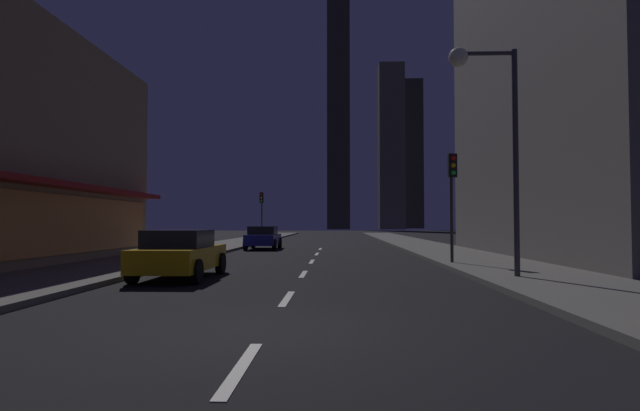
% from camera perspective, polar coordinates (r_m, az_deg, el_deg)
% --- Properties ---
extents(ground_plane, '(78.00, 136.00, 0.10)m').
position_cam_1_polar(ground_plane, '(39.78, 0.43, -4.46)').
color(ground_plane, black).
extents(sidewalk_right, '(4.00, 76.00, 0.15)m').
position_cam_1_polar(sidewalk_right, '(40.19, 10.48, -4.22)').
color(sidewalk_right, '#605E59').
rests_on(sidewalk_right, ground).
extents(sidewalk_left, '(4.00, 76.00, 0.15)m').
position_cam_1_polar(sidewalk_left, '(40.58, -9.53, -4.21)').
color(sidewalk_left, '#605E59').
rests_on(sidewalk_left, ground).
extents(lane_marking_center, '(0.16, 28.20, 0.01)m').
position_cam_1_polar(lane_marking_center, '(18.83, -1.36, -7.03)').
color(lane_marking_center, silver).
rests_on(lane_marking_center, ground).
extents(building_apartment_right, '(11.00, 20.00, 20.15)m').
position_cam_1_polar(building_apartment_right, '(28.52, 31.16, 15.46)').
color(building_apartment_right, slate).
rests_on(building_apartment_right, ground).
extents(skyscraper_distant_tall, '(5.87, 7.39, 60.59)m').
position_cam_1_polar(skyscraper_distant_tall, '(133.87, 2.11, 10.35)').
color(skyscraper_distant_tall, '#363328').
rests_on(skyscraper_distant_tall, ground).
extents(skyscraper_distant_mid, '(6.60, 5.43, 43.42)m').
position_cam_1_polar(skyscraper_distant_mid, '(133.36, 8.14, 6.67)').
color(skyscraper_distant_mid, brown).
rests_on(skyscraper_distant_mid, ground).
extents(skyscraper_distant_short, '(8.79, 7.71, 45.19)m').
position_cam_1_polar(skyscraper_distant_short, '(156.44, 9.91, 5.72)').
color(skyscraper_distant_short, '#312E24').
rests_on(skyscraper_distant_short, ground).
extents(car_parked_near, '(1.98, 4.24, 1.45)m').
position_cam_1_polar(car_parked_near, '(15.57, -15.65, -5.30)').
color(car_parked_near, gold).
rests_on(car_parked_near, ground).
extents(car_parked_far, '(1.98, 4.24, 1.45)m').
position_cam_1_polar(car_parked_far, '(31.86, -6.49, -3.64)').
color(car_parked_far, navy).
rests_on(car_parked_far, ground).
extents(fire_hydrant_far_left, '(0.42, 0.30, 0.65)m').
position_cam_1_polar(fire_hydrant_far_left, '(25.11, -14.23, -4.69)').
color(fire_hydrant_far_left, gold).
rests_on(fire_hydrant_far_left, sidewalk_left).
extents(traffic_light_near_right, '(0.32, 0.48, 4.20)m').
position_cam_1_polar(traffic_light_near_right, '(19.84, 14.83, 2.50)').
color(traffic_light_near_right, '#2D2D2D').
rests_on(traffic_light_near_right, sidewalk_right).
extents(traffic_light_far_left, '(0.32, 0.48, 4.20)m').
position_cam_1_polar(traffic_light_far_left, '(43.70, -6.67, 0.03)').
color(traffic_light_far_left, '#2D2D2D').
rests_on(traffic_light_far_left, sidewalk_left).
extents(street_lamp_right, '(1.96, 0.56, 6.58)m').
position_cam_1_polar(street_lamp_right, '(15.42, 18.40, 10.88)').
color(street_lamp_right, '#38383D').
rests_on(street_lamp_right, sidewalk_right).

